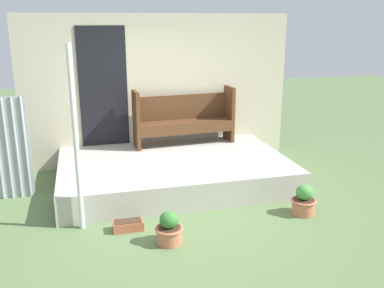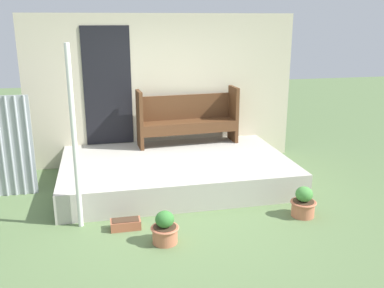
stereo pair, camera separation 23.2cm
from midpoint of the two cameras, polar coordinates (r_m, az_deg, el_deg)
ground_plane at (r=5.79m, az=-2.88°, el=-9.31°), size 24.00×24.00×0.00m
porch_slab at (r=6.75m, az=-3.37°, el=-3.67°), size 3.50×2.22×0.39m
house_wall at (r=7.56m, az=-5.55°, el=7.12°), size 4.70×0.08×2.60m
support_post at (r=5.23m, az=-16.46°, el=0.37°), size 0.06×0.06×2.25m
bench at (r=7.43m, az=-2.01°, el=3.69°), size 1.76×0.50×0.97m
flower_pot_left at (r=5.03m, az=-4.42°, el=-11.32°), size 0.33×0.33×0.39m
flower_pot_middle at (r=5.88m, az=13.57°, el=-7.47°), size 0.34×0.34×0.41m
planter_box_rect at (r=5.43m, az=-9.74°, el=-10.65°), size 0.37×0.18×0.13m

